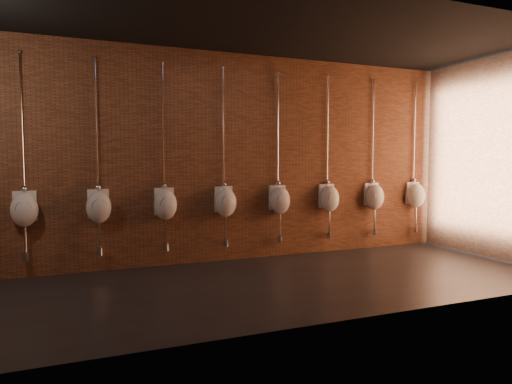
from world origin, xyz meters
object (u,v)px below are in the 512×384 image
urinal_8 (416,195)px  urinal_4 (225,201)px  urinal_7 (374,196)px  urinal_2 (99,206)px  urinal_5 (280,199)px  urinal_1 (24,209)px  urinal_3 (165,204)px  urinal_6 (329,198)px

urinal_8 → urinal_4: bearing=180.0°
urinal_4 → urinal_7: bearing=0.0°
urinal_2 → urinal_5: 2.75m
urinal_1 → urinal_3: same height
urinal_1 → urinal_6: bearing=0.0°
urinal_7 → urinal_8: 0.92m
urinal_5 → urinal_6: size_ratio=1.00×
urinal_5 → urinal_3: bearing=180.0°
urinal_3 → urinal_7: bearing=0.0°
urinal_7 → urinal_6: bearing=180.0°
urinal_3 → urinal_6: (2.75, 0.00, 0.00)m
urinal_7 → urinal_4: bearing=180.0°
urinal_5 → urinal_8: size_ratio=1.00×
urinal_1 → urinal_8: same height
urinal_1 → urinal_3: bearing=0.0°
urinal_6 → urinal_7: bearing=0.0°
urinal_2 → urinal_8: same height
urinal_3 → urinal_4: (0.92, 0.00, 0.00)m
urinal_3 → urinal_4: 0.92m
urinal_3 → urinal_4: bearing=0.0°
urinal_2 → urinal_7: bearing=0.0°
urinal_3 → urinal_1: bearing=180.0°
urinal_1 → urinal_7: (5.49, 0.00, 0.00)m
urinal_5 → urinal_6: (0.92, 0.00, 0.00)m
urinal_6 → urinal_5: bearing=180.0°
urinal_2 → urinal_4: bearing=0.0°
urinal_3 → urinal_6: same height
urinal_2 → urinal_5: bearing=0.0°
urinal_2 → urinal_6: 3.66m
urinal_4 → urinal_5: bearing=0.0°
urinal_3 → urinal_7: (3.66, 0.00, 0.00)m
urinal_1 → urinal_3: (1.83, 0.00, 0.00)m
urinal_7 → urinal_1: bearing=180.0°
urinal_4 → urinal_5: 0.92m
urinal_2 → urinal_5: (2.75, 0.00, 0.00)m
urinal_2 → urinal_7: 4.58m
urinal_6 → urinal_8: same height
urinal_7 → urinal_8: bearing=0.0°
urinal_5 → urinal_7: (1.83, 0.00, 0.00)m
urinal_2 → urinal_7: (4.58, 0.00, 0.00)m
urinal_6 → urinal_8: bearing=0.0°
urinal_4 → urinal_7: size_ratio=1.00×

